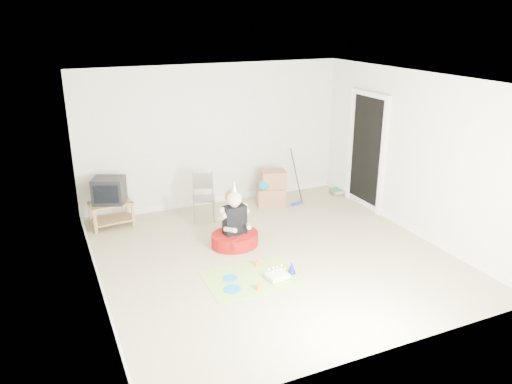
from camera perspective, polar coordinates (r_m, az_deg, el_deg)
name	(u,v)px	position (r m, az deg, el deg)	size (l,w,h in m)	color
ground	(273,256)	(7.53, 1.95, -7.30)	(5.00, 5.00, 0.00)	tan
doorway_recess	(367,153)	(9.35, 12.57, 4.40)	(0.02, 0.90, 2.05)	black
tv_stand	(111,212)	(8.78, -16.20, -2.21)	(0.73, 0.49, 0.43)	olive
crt_tv	(109,190)	(8.65, -16.44, 0.19)	(0.50, 0.41, 0.43)	black
folding_chair	(203,198)	(8.68, -6.02, -0.73)	(0.46, 0.45, 0.83)	gray
cardboard_boxes	(271,189)	(9.39, 1.77, 0.40)	(0.62, 0.53, 0.66)	#A36F4E
floor_mop	(297,192)	(9.41, 4.71, 0.06)	(0.27, 0.34, 1.04)	#2142A9
book_pile	(336,191)	(10.13, 9.15, 0.06)	(0.29, 0.33, 0.12)	#277747
seated_woman	(235,232)	(7.75, -2.44, -4.54)	(0.81, 0.81, 1.08)	#99110E
party_mat	(253,278)	(6.94, -0.38, -9.77)	(1.30, 0.94, 0.01)	#FF3585
birthday_cake	(277,276)	(6.90, 2.43, -9.61)	(0.31, 0.26, 0.14)	white
blue_plate_near	(230,278)	(6.92, -3.00, -9.81)	(0.20, 0.20, 0.01)	blue
blue_plate_far	(232,289)	(6.66, -2.73, -11.04)	(0.23, 0.23, 0.01)	blue
orange_cup_near	(257,263)	(7.21, 0.12, -8.17)	(0.07, 0.07, 0.08)	orange
orange_cup_far	(258,287)	(6.65, 0.26, -10.75)	(0.07, 0.07, 0.08)	orange
blue_party_hat	(292,268)	(7.02, 4.09, -8.62)	(0.12, 0.12, 0.17)	#1B1EBE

